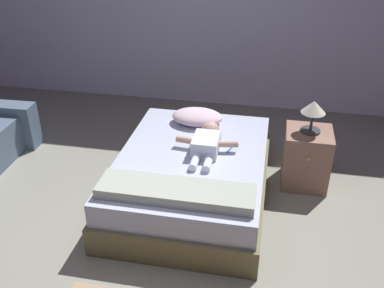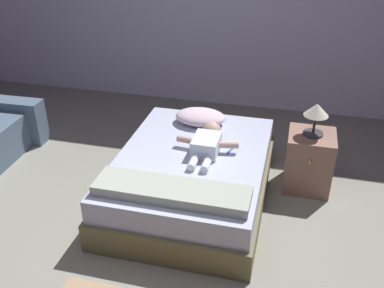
{
  "view_description": "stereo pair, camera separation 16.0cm",
  "coord_description": "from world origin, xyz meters",
  "px_view_note": "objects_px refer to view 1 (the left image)",
  "views": [
    {
      "loc": [
        0.88,
        -2.15,
        2.27
      ],
      "look_at": [
        0.28,
        0.88,
        0.54
      ],
      "focal_mm": 40.63,
      "sensor_mm": 36.0,
      "label": 1
    },
    {
      "loc": [
        1.03,
        -2.12,
        2.27
      ],
      "look_at": [
        0.28,
        0.88,
        0.54
      ],
      "focal_mm": 40.63,
      "sensor_mm": 36.0,
      "label": 2
    }
  ],
  "objects_px": {
    "baby": "(207,142)",
    "bed": "(192,177)",
    "nightstand": "(306,158)",
    "toothbrush": "(230,148)",
    "lamp": "(313,110)",
    "pillow": "(197,117)"
  },
  "relations": [
    {
      "from": "pillow",
      "to": "nightstand",
      "type": "xyz_separation_m",
      "value": [
        1.02,
        -0.16,
        -0.24
      ]
    },
    {
      "from": "baby",
      "to": "nightstand",
      "type": "height_order",
      "value": "baby"
    },
    {
      "from": "toothbrush",
      "to": "nightstand",
      "type": "relative_size",
      "value": 0.3
    },
    {
      "from": "bed",
      "to": "pillow",
      "type": "height_order",
      "value": "pillow"
    },
    {
      "from": "bed",
      "to": "toothbrush",
      "type": "xyz_separation_m",
      "value": [
        0.3,
        0.15,
        0.23
      ]
    },
    {
      "from": "baby",
      "to": "toothbrush",
      "type": "relative_size",
      "value": 3.89
    },
    {
      "from": "toothbrush",
      "to": "baby",
      "type": "bearing_deg",
      "value": -169.35
    },
    {
      "from": "baby",
      "to": "lamp",
      "type": "distance_m",
      "value": 0.94
    },
    {
      "from": "bed",
      "to": "baby",
      "type": "relative_size",
      "value": 2.77
    },
    {
      "from": "toothbrush",
      "to": "bed",
      "type": "bearing_deg",
      "value": -153.84
    },
    {
      "from": "bed",
      "to": "toothbrush",
      "type": "bearing_deg",
      "value": 26.16
    },
    {
      "from": "pillow",
      "to": "lamp",
      "type": "distance_m",
      "value": 1.06
    },
    {
      "from": "bed",
      "to": "nightstand",
      "type": "xyz_separation_m",
      "value": [
        0.96,
        0.43,
        0.05
      ]
    },
    {
      "from": "lamp",
      "to": "bed",
      "type": "bearing_deg",
      "value": -156.03
    },
    {
      "from": "baby",
      "to": "lamp",
      "type": "height_order",
      "value": "lamp"
    },
    {
      "from": "pillow",
      "to": "baby",
      "type": "xyz_separation_m",
      "value": [
        0.17,
        -0.47,
        0.01
      ]
    },
    {
      "from": "baby",
      "to": "nightstand",
      "type": "distance_m",
      "value": 0.94
    },
    {
      "from": "nightstand",
      "to": "toothbrush",
      "type": "bearing_deg",
      "value": -157.07
    },
    {
      "from": "baby",
      "to": "bed",
      "type": "bearing_deg",
      "value": -133.49
    },
    {
      "from": "toothbrush",
      "to": "lamp",
      "type": "xyz_separation_m",
      "value": [
        0.66,
        0.28,
        0.29
      ]
    },
    {
      "from": "toothbrush",
      "to": "lamp",
      "type": "height_order",
      "value": "lamp"
    },
    {
      "from": "pillow",
      "to": "toothbrush",
      "type": "height_order",
      "value": "pillow"
    }
  ]
}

